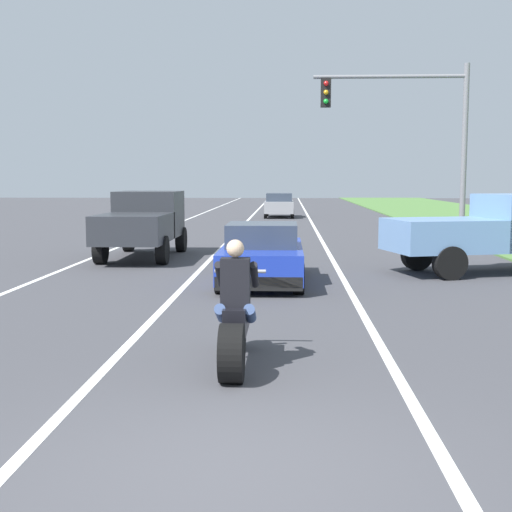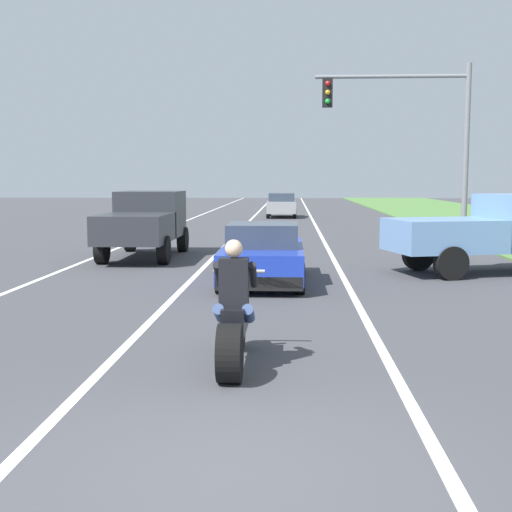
{
  "view_description": "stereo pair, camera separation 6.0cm",
  "coord_description": "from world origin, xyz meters",
  "px_view_note": "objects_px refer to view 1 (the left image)",
  "views": [
    {
      "loc": [
        0.46,
        -5.19,
        2.36
      ],
      "look_at": [
        -0.09,
        6.72,
        1.0
      ],
      "focal_mm": 47.47,
      "sensor_mm": 36.0,
      "label": 1
    },
    {
      "loc": [
        0.52,
        -5.19,
        2.36
      ],
      "look_at": [
        -0.09,
        6.72,
        1.0
      ],
      "focal_mm": 47.47,
      "sensor_mm": 36.0,
      "label": 2
    }
  ],
  "objects_px": {
    "motorcycle_with_rider": "(236,322)",
    "sports_car_blue": "(262,255)",
    "pickup_truck_left_lane_dark_grey": "(143,221)",
    "pickup_truck_right_shoulder_light_blue": "(493,229)",
    "traffic_light_mast_near": "(417,127)",
    "distant_car_far_ahead": "(279,205)"
  },
  "relations": [
    {
      "from": "motorcycle_with_rider",
      "to": "sports_car_blue",
      "type": "height_order",
      "value": "motorcycle_with_rider"
    },
    {
      "from": "pickup_truck_left_lane_dark_grey",
      "to": "pickup_truck_right_shoulder_light_blue",
      "type": "relative_size",
      "value": 0.93
    },
    {
      "from": "pickup_truck_right_shoulder_light_blue",
      "to": "traffic_light_mast_near",
      "type": "relative_size",
      "value": 0.86
    },
    {
      "from": "pickup_truck_right_shoulder_light_blue",
      "to": "distant_car_far_ahead",
      "type": "height_order",
      "value": "pickup_truck_right_shoulder_light_blue"
    },
    {
      "from": "sports_car_blue",
      "to": "distant_car_far_ahead",
      "type": "bearing_deg",
      "value": 89.86
    },
    {
      "from": "motorcycle_with_rider",
      "to": "pickup_truck_right_shoulder_light_blue",
      "type": "xyz_separation_m",
      "value": [
        5.8,
        8.96,
        0.51
      ]
    },
    {
      "from": "sports_car_blue",
      "to": "traffic_light_mast_near",
      "type": "bearing_deg",
      "value": 55.61
    },
    {
      "from": "sports_car_blue",
      "to": "distant_car_far_ahead",
      "type": "xyz_separation_m",
      "value": [
        0.06,
        26.66,
        0.14
      ]
    },
    {
      "from": "pickup_truck_left_lane_dark_grey",
      "to": "distant_car_far_ahead",
      "type": "xyz_separation_m",
      "value": [
        3.83,
        21.86,
        -0.33
      ]
    },
    {
      "from": "motorcycle_with_rider",
      "to": "pickup_truck_right_shoulder_light_blue",
      "type": "bearing_deg",
      "value": 57.09
    },
    {
      "from": "sports_car_blue",
      "to": "traffic_light_mast_near",
      "type": "xyz_separation_m",
      "value": [
        4.68,
        6.84,
        3.39
      ]
    },
    {
      "from": "pickup_truck_left_lane_dark_grey",
      "to": "sports_car_blue",
      "type": "bearing_deg",
      "value": -51.87
    },
    {
      "from": "motorcycle_with_rider",
      "to": "traffic_light_mast_near",
      "type": "distance_m",
      "value": 15.1
    },
    {
      "from": "motorcycle_with_rider",
      "to": "pickup_truck_left_lane_dark_grey",
      "type": "bearing_deg",
      "value": 107.26
    },
    {
      "from": "motorcycle_with_rider",
      "to": "distant_car_far_ahead",
      "type": "bearing_deg",
      "value": 89.77
    },
    {
      "from": "pickup_truck_right_shoulder_light_blue",
      "to": "traffic_light_mast_near",
      "type": "distance_m",
      "value": 5.84
    },
    {
      "from": "motorcycle_with_rider",
      "to": "pickup_truck_right_shoulder_light_blue",
      "type": "height_order",
      "value": "pickup_truck_right_shoulder_light_blue"
    },
    {
      "from": "sports_car_blue",
      "to": "pickup_truck_right_shoulder_light_blue",
      "type": "bearing_deg",
      "value": 18.21
    },
    {
      "from": "traffic_light_mast_near",
      "to": "distant_car_far_ahead",
      "type": "xyz_separation_m",
      "value": [
        -4.62,
        19.82,
        -3.25
      ]
    },
    {
      "from": "traffic_light_mast_near",
      "to": "pickup_truck_left_lane_dark_grey",
      "type": "bearing_deg",
      "value": -166.39
    },
    {
      "from": "motorcycle_with_rider",
      "to": "distant_car_far_ahead",
      "type": "height_order",
      "value": "motorcycle_with_rider"
    },
    {
      "from": "sports_car_blue",
      "to": "pickup_truck_left_lane_dark_grey",
      "type": "height_order",
      "value": "pickup_truck_left_lane_dark_grey"
    }
  ]
}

